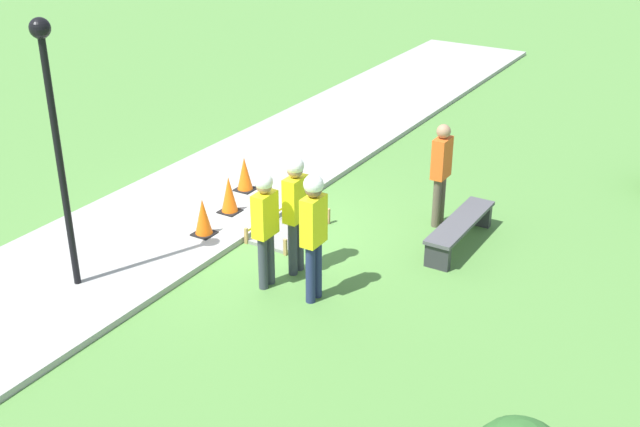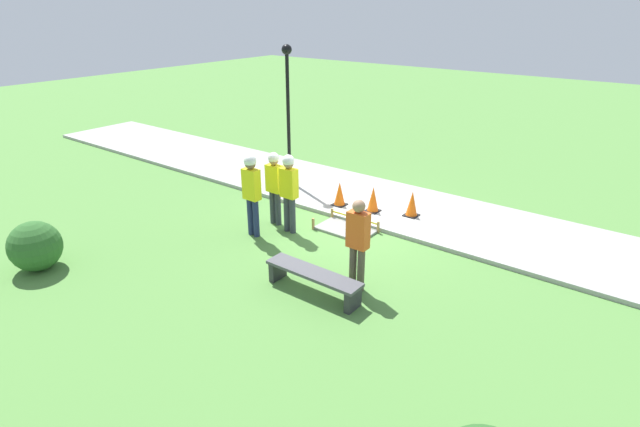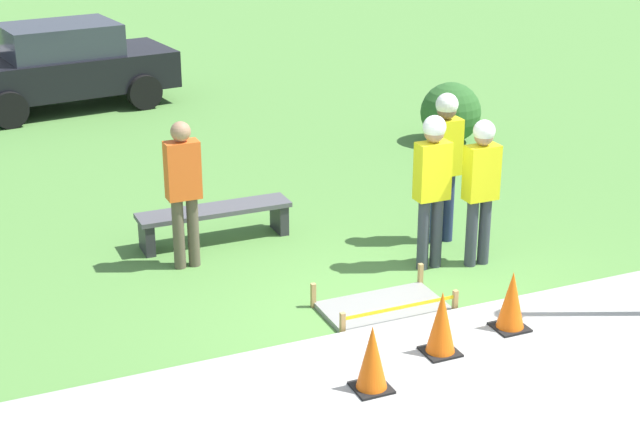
% 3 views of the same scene
% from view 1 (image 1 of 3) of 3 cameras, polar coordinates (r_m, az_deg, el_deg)
% --- Properties ---
extents(ground_plane, '(60.00, 60.00, 0.00)m').
position_cam_1_polar(ground_plane, '(13.69, -4.08, -1.14)').
color(ground_plane, '#51843D').
extents(sidewalk, '(28.00, 3.14, 0.10)m').
position_cam_1_polar(sidewalk, '(14.56, -9.15, 0.48)').
color(sidewalk, '#9E9E99').
rests_on(sidewalk, ground_plane).
extents(wet_concrete_patch, '(1.39, 0.82, 0.28)m').
position_cam_1_polar(wet_concrete_patch, '(13.53, -2.27, -1.27)').
color(wet_concrete_patch, gray).
rests_on(wet_concrete_patch, ground_plane).
extents(traffic_cone_near_patch, '(0.34, 0.34, 0.65)m').
position_cam_1_polar(traffic_cone_near_patch, '(14.88, -5.38, 2.81)').
color(traffic_cone_near_patch, black).
rests_on(traffic_cone_near_patch, sidewalk).
extents(traffic_cone_far_patch, '(0.34, 0.34, 0.66)m').
position_cam_1_polar(traffic_cone_far_patch, '(14.01, -6.48, 1.33)').
color(traffic_cone_far_patch, black).
rests_on(traffic_cone_far_patch, sidewalk).
extents(traffic_cone_sidewalk_edge, '(0.34, 0.34, 0.64)m').
position_cam_1_polar(traffic_cone_sidewalk_edge, '(13.28, -8.31, -0.26)').
color(traffic_cone_sidewalk_edge, black).
rests_on(traffic_cone_sidewalk_edge, sidewalk).
extents(park_bench, '(1.97, 0.44, 0.46)m').
position_cam_1_polar(park_bench, '(13.19, 9.94, -0.96)').
color(park_bench, '#2D2D33').
rests_on(park_bench, ground_plane).
extents(worker_supervisor, '(0.40, 0.28, 1.95)m').
position_cam_1_polar(worker_supervisor, '(11.11, -0.46, -0.83)').
color(worker_supervisor, navy).
rests_on(worker_supervisor, ground_plane).
extents(worker_assistant, '(0.40, 0.26, 1.81)m').
position_cam_1_polar(worker_assistant, '(11.53, -3.93, -0.45)').
color(worker_assistant, '#383D47').
rests_on(worker_assistant, ground_plane).
extents(worker_trainee, '(0.40, 0.27, 1.89)m').
position_cam_1_polar(worker_trainee, '(11.87, -1.76, 0.70)').
color(worker_trainee, '#383D47').
rests_on(worker_trainee, ground_plane).
extents(bystander_in_orange_shirt, '(0.40, 0.24, 1.81)m').
position_cam_1_polar(bystander_in_orange_shirt, '(13.58, 8.60, 3.18)').
color(bystander_in_orange_shirt, brown).
rests_on(bystander_in_orange_shirt, ground_plane).
extents(lamppost_near, '(0.28, 0.28, 3.89)m').
position_cam_1_polar(lamppost_near, '(11.40, -18.44, 6.46)').
color(lamppost_near, black).
rests_on(lamppost_near, sidewalk).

